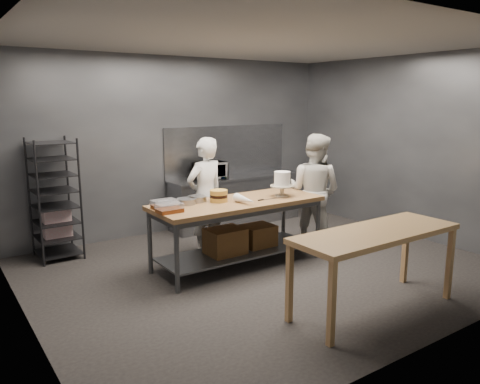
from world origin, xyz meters
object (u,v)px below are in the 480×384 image
(frosted_cake_stand, at_px, (282,181))
(chef_behind, at_px, (205,196))
(speed_rack, at_px, (55,200))
(microwave, at_px, (210,170))
(near_counter, at_px, (376,238))
(chef_right, at_px, (314,191))
(layer_cake, at_px, (219,196))
(work_table, at_px, (239,225))

(frosted_cake_stand, bearing_deg, chef_behind, 133.48)
(speed_rack, height_order, microwave, speed_rack)
(chef_behind, bearing_deg, microwave, -133.29)
(chef_behind, distance_m, frosted_cake_stand, 1.17)
(near_counter, bearing_deg, frosted_cake_stand, 82.34)
(chef_right, distance_m, layer_cake, 1.72)
(chef_right, bearing_deg, frosted_cake_stand, 81.24)
(near_counter, bearing_deg, microwave, 86.50)
(frosted_cake_stand, height_order, layer_cake, frosted_cake_stand)
(near_counter, height_order, microwave, microwave)
(near_counter, relative_size, chef_right, 1.13)
(chef_behind, bearing_deg, speed_rack, -38.72)
(work_table, relative_size, chef_right, 1.36)
(chef_behind, relative_size, chef_right, 0.99)
(near_counter, height_order, layer_cake, layer_cake)
(near_counter, xyz_separation_m, speed_rack, (-2.41, 3.78, 0.04))
(speed_rack, distance_m, microwave, 2.66)
(microwave, bearing_deg, layer_cake, -117.49)
(microwave, bearing_deg, chef_right, -66.02)
(frosted_cake_stand, relative_size, layer_cake, 1.49)
(chef_right, bearing_deg, layer_cake, 67.92)
(chef_right, relative_size, microwave, 3.27)
(frosted_cake_stand, bearing_deg, near_counter, -97.66)
(work_table, height_order, chef_right, chef_right)
(work_table, height_order, microwave, microwave)
(speed_rack, xyz_separation_m, layer_cake, (1.74, -1.67, 0.14))
(speed_rack, bearing_deg, near_counter, -57.45)
(work_table, relative_size, speed_rack, 1.37)
(work_table, bearing_deg, layer_cake, 158.55)
(speed_rack, height_order, chef_behind, speed_rack)
(chef_right, height_order, microwave, chef_right)
(chef_behind, bearing_deg, work_table, 89.23)
(chef_behind, height_order, layer_cake, chef_behind)
(work_table, height_order, chef_behind, chef_behind)
(speed_rack, distance_m, layer_cake, 2.42)
(speed_rack, height_order, chef_right, chef_right)
(near_counter, bearing_deg, layer_cake, 107.81)
(chef_behind, distance_m, microwave, 1.38)
(work_table, relative_size, chef_behind, 1.37)
(speed_rack, bearing_deg, work_table, -41.69)
(speed_rack, bearing_deg, chef_behind, -29.33)
(chef_right, bearing_deg, near_counter, 132.78)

